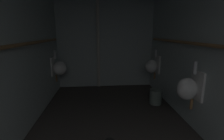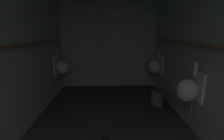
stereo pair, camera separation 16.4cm
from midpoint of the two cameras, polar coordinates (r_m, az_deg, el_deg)
The scene contains 11 objects.
floor at distance 2.61m, azimuth -1.66°, elevation -22.73°, with size 2.69×4.59×0.08m, color #383330.
wall_left at distance 2.44m, azimuth -34.62°, elevation 4.97°, with size 0.06×4.59×2.48m, color #ABB9B7.
wall_right at distance 2.56m, azimuth 29.27°, elevation 5.89°, with size 0.06×4.59×2.48m, color #ABB9B7.
wall_back at distance 4.38m, azimuth -3.45°, elevation 9.93°, with size 2.69×0.06×2.48m, color #ABB9B7.
urinal_left_mid at distance 3.99m, azimuth -19.69°, elevation 0.80°, with size 0.32×0.30×0.76m.
urinal_right_mid at distance 2.61m, azimuth 24.18°, elevation -6.00°, with size 0.32×0.30×0.76m.
urinal_right_far at distance 4.07m, azimuth 13.14°, elevation 1.46°, with size 0.32×0.30×0.76m.
supply_pipe_left at distance 2.39m, azimuth -33.01°, elevation 7.37°, with size 0.06×3.79×0.06m.
supply_pipe_right at distance 2.51m, azimuth 27.56°, elevation 8.18°, with size 0.06×3.79×0.06m.
standpipe_back_wall at distance 4.27m, azimuth -6.15°, elevation 9.79°, with size 0.08×0.08×2.43m, color beige.
waste_bin at distance 3.54m, azimuth 14.14°, elevation -9.31°, with size 0.26×0.26×0.31m, color slate.
Camera 1 is at (-0.19, 0.13, 1.49)m, focal length 25.45 mm.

